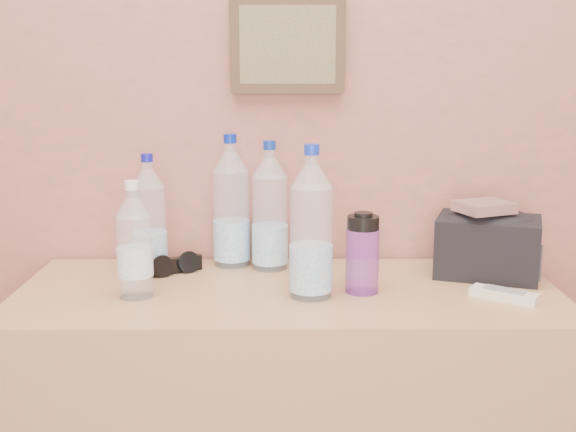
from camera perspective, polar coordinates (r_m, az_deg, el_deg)
The scene contains 11 objects.
picture_frame at distance 1.94m, azimuth -0.03°, elevation 13.37°, with size 0.30×0.03×0.25m, color #382311, non-canonical shape.
pet_large_a at distance 1.90m, azimuth -10.89°, elevation -0.35°, with size 0.08×0.08×0.31m.
pet_large_b at distance 1.89m, azimuth -1.45°, elevation 0.25°, with size 0.09×0.09×0.34m.
pet_large_c at distance 1.93m, azimuth -4.51°, elevation 0.64°, with size 0.10×0.10×0.35m.
pet_large_d at distance 1.66m, azimuth 1.85°, elevation -1.17°, with size 0.10×0.10×0.36m.
pet_small at distance 1.70m, azimuth -12.04°, elevation -2.37°, with size 0.08×0.08×0.27m.
nalgene_bottle at distance 1.72m, azimuth 5.91°, elevation -2.94°, with size 0.08×0.08×0.19m.
sunglasses at distance 1.90m, azimuth -9.05°, elevation -3.90°, with size 0.16×0.06×0.04m, color black, non-canonical shape.
ac_remote at distance 1.75m, azimuth 16.71°, elevation -5.99°, with size 0.15×0.05×0.02m, color white.
toiletry_bag at distance 1.91m, azimuth 15.52°, elevation -2.05°, with size 0.25×0.18×0.17m, color black, non-canonical shape.
foil_packet at distance 1.86m, azimuth 15.24°, elevation 0.70°, with size 0.13×0.10×0.03m, color silver.
Camera 1 is at (-0.01, 0.04, 1.36)m, focal length 45.00 mm.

